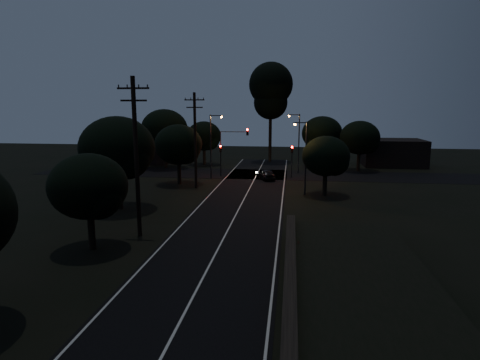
# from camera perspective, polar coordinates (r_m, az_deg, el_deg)

# --- Properties ---
(road_surface) EXTENTS (60.00, 70.00, 0.03)m
(road_surface) POSITION_cam_1_polar(r_m,az_deg,el_deg) (43.40, 1.20, -1.54)
(road_surface) COLOR black
(road_surface) RESTS_ON ground
(retaining_wall) EXTENTS (6.93, 26.00, 1.60)m
(retaining_wall) POSITION_cam_1_polar(r_m,az_deg,el_deg) (16.72, 18.55, -20.33)
(retaining_wall) COLOR black
(retaining_wall) RESTS_ON ground
(utility_pole_mid) EXTENTS (2.20, 0.30, 11.00)m
(utility_pole_mid) POSITION_cam_1_polar(r_m,az_deg,el_deg) (28.32, -14.55, 3.45)
(utility_pole_mid) COLOR black
(utility_pole_mid) RESTS_ON ground
(utility_pole_far) EXTENTS (2.20, 0.30, 10.50)m
(utility_pole_far) POSITION_cam_1_polar(r_m,az_deg,el_deg) (44.50, -6.39, 5.82)
(utility_pole_far) COLOR black
(utility_pole_far) RESTS_ON ground
(tree_left_b) EXTENTS (4.86, 4.86, 6.17)m
(tree_left_b) POSITION_cam_1_polar(r_m,az_deg,el_deg) (26.58, -20.51, -1.12)
(tree_left_b) COLOR black
(tree_left_b) RESTS_ON ground
(tree_left_c) EXTENTS (6.50, 6.50, 8.21)m
(tree_left_c) POSITION_cam_1_polar(r_m,az_deg,el_deg) (36.32, -16.78, 4.13)
(tree_left_c) COLOR black
(tree_left_c) RESTS_ON ground
(tree_left_d) EXTENTS (5.51, 5.51, 6.99)m
(tree_left_d) POSITION_cam_1_polar(r_m,az_deg,el_deg) (46.99, -8.56, 4.84)
(tree_left_d) COLOR black
(tree_left_d) RESTS_ON ground
(tree_far_nw) EXTENTS (5.33, 5.33, 6.75)m
(tree_far_nw) POSITION_cam_1_polar(r_m,az_deg,el_deg) (62.60, -5.00, 6.14)
(tree_far_nw) COLOR black
(tree_far_nw) RESTS_ON ground
(tree_far_w) EXTENTS (6.77, 6.77, 8.63)m
(tree_far_w) POSITION_cam_1_polar(r_m,az_deg,el_deg) (59.91, -10.51, 7.01)
(tree_far_w) COLOR black
(tree_far_w) RESTS_ON ground
(tree_far_ne) EXTENTS (6.00, 6.00, 7.59)m
(tree_far_ne) POSITION_cam_1_polar(r_m,az_deg,el_deg) (61.28, 11.79, 6.38)
(tree_far_ne) COLOR black
(tree_far_ne) RESTS_ON ground
(tree_far_e) EXTENTS (5.55, 5.55, 7.04)m
(tree_far_e) POSITION_cam_1_polar(r_m,az_deg,el_deg) (58.95, 16.85, 5.66)
(tree_far_e) COLOR black
(tree_far_e) RESTS_ON ground
(tree_right_a) EXTENTS (4.80, 4.80, 6.10)m
(tree_right_a) POSITION_cam_1_polar(r_m,az_deg,el_deg) (41.46, 12.35, 3.18)
(tree_right_a) COLOR black
(tree_right_a) RESTS_ON ground
(tall_pine) EXTENTS (7.05, 7.05, 16.02)m
(tall_pine) POSITION_cam_1_polar(r_m,az_deg,el_deg) (66.23, 4.40, 12.61)
(tall_pine) COLOR black
(tall_pine) RESTS_ON ground
(building_left) EXTENTS (10.00, 8.00, 4.40)m
(building_left) POSITION_cam_1_polar(r_m,az_deg,el_deg) (68.03, -13.86, 4.39)
(building_left) COLOR black
(building_left) RESTS_ON ground
(building_right) EXTENTS (9.00, 7.00, 4.00)m
(building_right) POSITION_cam_1_polar(r_m,az_deg,el_deg) (66.30, 20.85, 3.68)
(building_right) COLOR black
(building_right) RESTS_ON ground
(signal_left) EXTENTS (0.28, 0.35, 4.10)m
(signal_left) POSITION_cam_1_polar(r_m,az_deg,el_deg) (52.25, -2.77, 3.63)
(signal_left) COLOR black
(signal_left) RESTS_ON ground
(signal_right) EXTENTS (0.28, 0.35, 4.10)m
(signal_right) POSITION_cam_1_polar(r_m,az_deg,el_deg) (51.45, 7.39, 3.45)
(signal_right) COLOR black
(signal_right) RESTS_ON ground
(signal_mast) EXTENTS (3.70, 0.35, 6.25)m
(signal_mast) POSITION_cam_1_polar(r_m,az_deg,el_deg) (51.83, -0.94, 5.26)
(signal_mast) COLOR black
(signal_mast) RESTS_ON ground
(streetlight_a) EXTENTS (1.66, 0.26, 8.00)m
(streetlight_a) POSITION_cam_1_polar(r_m,az_deg,el_deg) (50.26, -3.98, 5.41)
(streetlight_a) COLOR black
(streetlight_a) RESTS_ON ground
(streetlight_b) EXTENTS (1.66, 0.26, 8.00)m
(streetlight_b) POSITION_cam_1_polar(r_m,az_deg,el_deg) (55.27, 8.18, 5.79)
(streetlight_b) COLOR black
(streetlight_b) RESTS_ON ground
(streetlight_c) EXTENTS (1.46, 0.26, 7.50)m
(streetlight_c) POSITION_cam_1_polar(r_m,az_deg,el_deg) (41.37, 9.13, 3.83)
(streetlight_c) COLOR black
(streetlight_c) RESTS_ON ground
(car) EXTENTS (2.95, 4.10, 1.30)m
(car) POSITION_cam_1_polar(r_m,az_deg,el_deg) (50.11, 3.70, 0.80)
(car) COLOR black
(car) RESTS_ON ground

